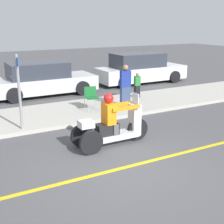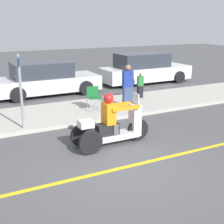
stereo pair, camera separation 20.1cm
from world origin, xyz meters
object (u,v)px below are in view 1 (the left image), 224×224
object	(u,v)px
motorcycle_trike	(112,127)
folding_chair_curbside	(91,96)
street_sign	(19,89)
spectator_far_back	(125,87)
parked_car_lot_center	(42,80)
spectator_mid_group	(137,86)
parked_car_lot_right	(140,69)

from	to	relation	value
motorcycle_trike	folding_chair_curbside	distance (m)	3.20
street_sign	spectator_far_back	bearing A→B (deg)	9.39
parked_car_lot_center	street_sign	xyz separation A→B (m)	(-1.97, -4.57, 0.62)
motorcycle_trike	spectator_mid_group	bearing A→B (deg)	49.35
parked_car_lot_right	parked_car_lot_center	size ratio (longest dim) A/B	1.06
spectator_mid_group	folding_chair_curbside	distance (m)	2.57
motorcycle_trike	spectator_far_back	distance (m)	3.49
spectator_far_back	folding_chair_curbside	size ratio (longest dim) A/B	1.91
spectator_mid_group	parked_car_lot_right	size ratio (longest dim) A/B	0.21
folding_chair_curbside	parked_car_lot_right	size ratio (longest dim) A/B	0.17
folding_chair_curbside	parked_car_lot_right	xyz separation A→B (m)	(4.69, 3.89, 0.12)
spectator_far_back	street_sign	distance (m)	4.03
spectator_far_back	spectator_mid_group	bearing A→B (deg)	41.10
motorcycle_trike	spectator_mid_group	xyz separation A→B (m)	(3.30, 3.84, 0.10)
spectator_mid_group	spectator_far_back	xyz separation A→B (m)	(-1.21, -1.06, 0.26)
motorcycle_trike	street_sign	size ratio (longest dim) A/B	0.99
spectator_far_back	folding_chair_curbside	xyz separation A→B (m)	(-1.24, 0.30, -0.25)
motorcycle_trike	parked_car_lot_right	xyz separation A→B (m)	(5.53, 6.98, 0.22)
spectator_far_back	folding_chair_curbside	world-z (taller)	spectator_far_back
spectator_far_back	folding_chair_curbside	bearing A→B (deg)	166.44
street_sign	parked_car_lot_center	bearing A→B (deg)	66.64
motorcycle_trike	street_sign	bearing A→B (deg)	131.33
parked_car_lot_center	parked_car_lot_right	bearing A→B (deg)	2.96
street_sign	spectator_mid_group	bearing A→B (deg)	18.33
spectator_mid_group	parked_car_lot_center	world-z (taller)	parked_car_lot_center
spectator_mid_group	parked_car_lot_center	distance (m)	4.29
spectator_far_back	street_sign	xyz separation A→B (m)	(-3.96, -0.65, 0.44)
parked_car_lot_center	spectator_far_back	bearing A→B (deg)	-63.13
spectator_far_back	street_sign	world-z (taller)	street_sign
parked_car_lot_right	parked_car_lot_center	distance (m)	5.44
motorcycle_trike	folding_chair_curbside	bearing A→B (deg)	74.73
motorcycle_trike	spectator_mid_group	distance (m)	5.06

